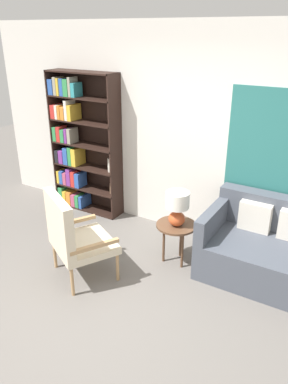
{
  "coord_description": "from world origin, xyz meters",
  "views": [
    {
      "loc": [
        1.93,
        -2.24,
        2.58
      ],
      "look_at": [
        -0.05,
        1.06,
        0.9
      ],
      "focal_mm": 35.0,
      "sensor_mm": 36.0,
      "label": 1
    }
  ],
  "objects_px": {
    "armchair": "(72,234)",
    "side_table": "(176,229)",
    "bookshelf": "(78,146)",
    "table_lamp": "(177,206)"
  },
  "relations": [
    {
      "from": "armchair",
      "to": "side_table",
      "type": "relative_size",
      "value": 2.0
    },
    {
      "from": "armchair",
      "to": "side_table",
      "type": "height_order",
      "value": "armchair"
    },
    {
      "from": "bookshelf",
      "to": "table_lamp",
      "type": "bearing_deg",
      "value": -17.92
    },
    {
      "from": "bookshelf",
      "to": "armchair",
      "type": "distance_m",
      "value": 1.91
    },
    {
      "from": "bookshelf",
      "to": "table_lamp",
      "type": "distance_m",
      "value": 2.08
    },
    {
      "from": "table_lamp",
      "to": "bookshelf",
      "type": "bearing_deg",
      "value": 162.08
    },
    {
      "from": "armchair",
      "to": "table_lamp",
      "type": "bearing_deg",
      "value": 45.14
    },
    {
      "from": "armchair",
      "to": "side_table",
      "type": "distance_m",
      "value": 1.2
    },
    {
      "from": "bookshelf",
      "to": "armchair",
      "type": "bearing_deg",
      "value": -52.74
    },
    {
      "from": "bookshelf",
      "to": "armchair",
      "type": "relative_size",
      "value": 2.03
    }
  ]
}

